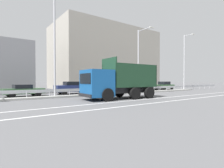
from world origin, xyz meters
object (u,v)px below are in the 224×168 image
(parked_car_2, at_px, (23,90))
(parked_car_4, at_px, (113,87))
(street_lamp_1, at_px, (55,35))
(parked_car_5, at_px, (148,87))
(street_lamp_2, at_px, (139,58))
(parked_car_3, at_px, (73,88))
(parked_car_6, at_px, (164,86))
(street_lamp_3, at_px, (185,60))
(dump_truck, at_px, (112,84))
(median_road_sign, at_px, (113,83))

(parked_car_2, relative_size, parked_car_4, 0.93)
(street_lamp_1, height_order, parked_car_5, street_lamp_1)
(street_lamp_2, xyz_separation_m, parked_car_3, (-7.52, 4.03, -3.87))
(parked_car_4, relative_size, parked_car_6, 1.03)
(street_lamp_1, distance_m, parked_car_6, 22.25)
(parked_car_2, distance_m, parked_car_4, 12.01)
(parked_car_5, bearing_deg, parked_car_6, -84.60)
(street_lamp_3, height_order, parked_car_2, street_lamp_3)
(street_lamp_1, relative_size, street_lamp_3, 1.17)
(parked_car_2, bearing_deg, street_lamp_1, 30.75)
(dump_truck, relative_size, parked_car_6, 1.75)
(median_road_sign, bearing_deg, street_lamp_3, -0.10)
(median_road_sign, distance_m, street_lamp_1, 8.30)
(parked_car_4, bearing_deg, street_lamp_2, -166.06)
(dump_truck, height_order, parked_car_5, dump_truck)
(parked_car_3, bearing_deg, parked_car_5, 91.60)
(street_lamp_2, xyz_separation_m, parked_car_6, (10.38, 4.05, -3.91))
(street_lamp_2, relative_size, parked_car_4, 1.95)
(street_lamp_3, bearing_deg, dump_truck, -167.17)
(street_lamp_3, relative_size, parked_car_2, 2.36)
(street_lamp_2, distance_m, parked_car_4, 5.83)
(street_lamp_2, bearing_deg, median_road_sign, 176.42)
(median_road_sign, relative_size, street_lamp_1, 0.23)
(parked_car_6, bearing_deg, median_road_sign, 107.97)
(street_lamp_1, distance_m, parked_car_3, 7.26)
(street_lamp_3, bearing_deg, parked_car_3, 168.35)
(median_road_sign, xyz_separation_m, parked_car_2, (-9.12, 3.24, -0.66))
(median_road_sign, bearing_deg, parked_car_5, 18.68)
(dump_truck, bearing_deg, street_lamp_3, -73.60)
(street_lamp_3, height_order, parked_car_5, street_lamp_3)
(parked_car_2, distance_m, parked_car_6, 23.55)
(median_road_sign, relative_size, street_lamp_3, 0.27)
(street_lamp_2, xyz_separation_m, street_lamp_3, (10.92, 0.23, 0.45))
(parked_car_6, bearing_deg, street_lamp_1, 103.29)
(parked_car_3, bearing_deg, parked_car_2, -80.47)
(parked_car_5, bearing_deg, parked_car_4, 83.07)
(street_lamp_3, distance_m, parked_car_2, 24.72)
(parked_car_3, distance_m, parked_car_4, 6.34)
(dump_truck, bearing_deg, street_lamp_2, -58.15)
(street_lamp_1, xyz_separation_m, street_lamp_2, (10.92, -0.28, -1.33))
(street_lamp_1, bearing_deg, parked_car_6, 10.04)
(median_road_sign, relative_size, parked_car_6, 0.61)
(parked_car_5, bearing_deg, parked_car_2, 88.52)
(parked_car_5, relative_size, parked_car_6, 1.15)
(street_lamp_2, distance_m, parked_car_2, 14.20)
(street_lamp_1, bearing_deg, parked_car_4, 21.46)
(dump_truck, height_order, street_lamp_3, street_lamp_3)
(street_lamp_2, relative_size, parked_car_5, 1.74)
(parked_car_6, bearing_deg, parked_car_3, 93.30)
(median_road_sign, relative_size, parked_car_3, 0.56)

